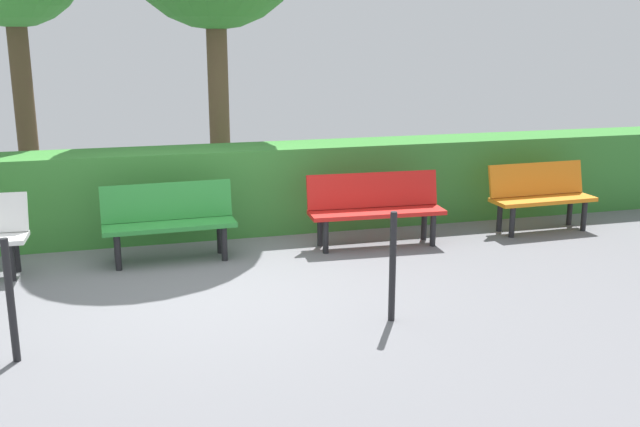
# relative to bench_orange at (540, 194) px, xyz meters

# --- Properties ---
(ground_plane) EXTENTS (18.86, 18.86, 0.00)m
(ground_plane) POSITION_rel_bench_orange_xyz_m (4.49, 0.94, -0.48)
(ground_plane) COLOR slate
(bench_orange) EXTENTS (1.37, 0.51, 0.86)m
(bench_orange) POSITION_rel_bench_orange_xyz_m (0.00, 0.00, 0.00)
(bench_orange) COLOR orange
(bench_orange) RESTS_ON ground_plane
(bench_red) EXTENTS (1.64, 0.54, 0.86)m
(bench_red) POSITION_rel_bench_orange_xyz_m (2.28, 0.07, 0.01)
(bench_red) COLOR red
(bench_red) RESTS_ON ground_plane
(bench_green) EXTENTS (1.47, 0.50, 0.86)m
(bench_green) POSITION_rel_bench_orange_xyz_m (4.71, 0.03, 0.00)
(bench_green) COLOR #2D8C38
(bench_green) RESTS_ON ground_plane
(hedge_row) EXTENTS (14.86, 0.76, 1.09)m
(hedge_row) POSITION_rel_bench_orange_xyz_m (3.44, -0.97, 0.07)
(hedge_row) COLOR #387F33
(hedge_row) RESTS_ON ground_plane
(railing_post_mid) EXTENTS (0.06, 0.06, 1.00)m
(railing_post_mid) POSITION_rel_bench_orange_xyz_m (2.93, 2.36, 0.02)
(railing_post_mid) COLOR black
(railing_post_mid) RESTS_ON ground_plane
(railing_post_far) EXTENTS (0.06, 0.06, 1.00)m
(railing_post_far) POSITION_rel_bench_orange_xyz_m (6.05, 2.36, 0.02)
(railing_post_far) COLOR black
(railing_post_far) RESTS_ON ground_plane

